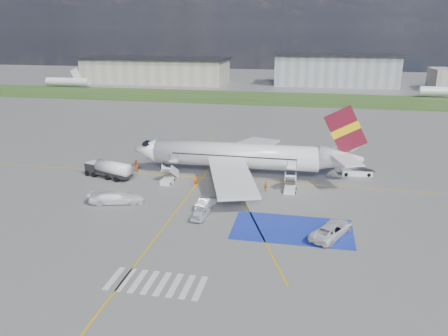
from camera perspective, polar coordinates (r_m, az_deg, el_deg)
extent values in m
plane|color=#60605E|center=(57.20, -0.98, -5.42)|extent=(400.00, 400.00, 0.00)
cube|color=#2D4C1E|center=(148.46, 6.99, 8.99)|extent=(400.00, 30.00, 0.01)
cube|color=gold|center=(68.16, 1.18, -1.50)|extent=(120.00, 0.20, 0.01)
cube|color=gold|center=(49.84, -9.19, -9.35)|extent=(0.20, 60.00, 0.01)
cube|color=gold|center=(68.16, 1.18, -1.50)|extent=(20.71, 56.45, 0.01)
cube|color=#1B2FA4|center=(52.44, 8.90, -7.90)|extent=(14.00, 8.00, 0.01)
cube|color=silver|center=(43.83, -14.17, -13.79)|extent=(0.60, 4.00, 0.01)
cube|color=silver|center=(43.37, -12.69, -14.04)|extent=(0.60, 4.00, 0.01)
cube|color=silver|center=(42.94, -11.18, -14.28)|extent=(0.60, 4.00, 0.01)
cube|color=silver|center=(42.54, -9.63, -14.52)|extent=(0.60, 4.00, 0.01)
cube|color=silver|center=(42.16, -8.06, -14.76)|extent=(0.60, 4.00, 0.01)
cube|color=silver|center=(41.82, -6.45, -14.98)|extent=(0.60, 4.00, 0.01)
cube|color=silver|center=(41.51, -4.81, -15.20)|extent=(0.60, 4.00, 0.01)
cube|color=silver|center=(41.23, -3.15, -15.41)|extent=(0.60, 4.00, 0.01)
cube|color=#9B9686|center=(193.86, -8.85, 12.47)|extent=(60.00, 22.00, 10.00)
cube|color=gray|center=(187.23, 14.36, 12.25)|extent=(48.00, 18.00, 12.00)
cylinder|color=silver|center=(69.00, 1.50, 1.70)|extent=(26.00, 3.90, 3.90)
cone|color=silver|center=(72.99, -10.19, 2.33)|extent=(4.00, 3.90, 3.90)
cube|color=black|center=(72.50, -9.79, 3.11)|extent=(1.67, 1.90, 0.82)
cone|color=silver|center=(68.12, 15.05, 1.22)|extent=(6.50, 3.90, 3.90)
cube|color=silver|center=(61.04, 1.03, -1.07)|extent=(9.86, 15.95, 1.40)
cube|color=silver|center=(77.11, 3.33, 2.96)|extent=(9.86, 15.95, 1.40)
cylinder|color=#38383A|center=(64.36, 0.62, -1.37)|extent=(3.40, 2.10, 2.10)
cylinder|color=#38383A|center=(74.87, 2.23, 1.40)|extent=(3.40, 2.10, 2.10)
cube|color=maroon|center=(67.06, 15.60, 4.80)|extent=(6.62, 0.30, 7.45)
cube|color=yellow|center=(67.06, 15.60, 4.80)|extent=(4.36, 0.40, 3.08)
cube|color=silver|center=(64.91, 15.77, 0.98)|extent=(4.73, 5.95, 0.49)
cube|color=silver|center=(71.06, 15.44, 2.45)|extent=(4.73, 5.95, 0.49)
cube|color=black|center=(67.05, 1.21, 1.53)|extent=(19.50, 0.04, 0.18)
cube|color=black|center=(70.77, 1.78, 2.41)|extent=(19.50, 0.04, 0.18)
cube|color=silver|center=(67.98, -7.04, -0.40)|extent=(1.40, 3.73, 2.32)
cube|color=silver|center=(69.38, -6.58, 0.91)|extent=(1.40, 1.00, 0.12)
cylinder|color=black|center=(69.44, -7.15, 1.37)|extent=(0.06, 0.06, 1.10)
cylinder|color=black|center=(69.02, -6.05, 1.31)|extent=(0.06, 0.06, 1.10)
cube|color=silver|center=(66.91, -7.43, -1.72)|extent=(1.60, 2.40, 0.70)
cube|color=silver|center=(64.75, 8.71, -1.42)|extent=(1.40, 3.73, 2.32)
cube|color=silver|center=(66.22, 8.84, -0.02)|extent=(1.40, 1.00, 0.12)
cylinder|color=black|center=(66.08, 8.26, 0.47)|extent=(0.06, 0.06, 1.10)
cylinder|color=black|center=(66.03, 9.47, 0.39)|extent=(0.06, 0.06, 1.10)
cube|color=silver|center=(63.61, 8.59, -2.82)|extent=(1.60, 2.40, 0.70)
cube|color=black|center=(73.07, -16.60, -0.08)|extent=(2.55, 2.55, 2.04)
cylinder|color=silver|center=(70.04, -14.25, 0.00)|extent=(6.35, 3.75, 2.04)
cube|color=black|center=(70.35, -14.19, -0.79)|extent=(6.35, 3.75, 0.44)
cube|color=silver|center=(73.15, -14.09, -0.05)|extent=(1.99, 1.42, 1.27)
cube|color=black|center=(72.95, -14.13, 0.46)|extent=(1.89, 1.31, 0.11)
cube|color=silver|center=(73.22, 16.92, -0.59)|extent=(4.92, 2.18, 0.79)
cube|color=black|center=(73.29, 17.88, -0.09)|extent=(3.23, 1.58, 0.88)
imported|color=silver|center=(54.52, -3.03, -5.84)|extent=(2.04, 4.28, 1.41)
imported|color=#B7B9BF|center=(57.56, -2.30, -4.51)|extent=(2.31, 4.49, 1.41)
imported|color=silver|center=(51.31, 13.92, -7.56)|extent=(4.80, 6.06, 2.07)
imported|color=white|center=(60.46, -13.86, -3.54)|extent=(5.86, 3.55, 2.15)
imported|color=#F75F0D|center=(65.38, -3.73, -1.63)|extent=(0.72, 0.63, 1.65)
imported|color=#EA580C|center=(73.02, -11.42, 0.27)|extent=(1.13, 1.19, 1.94)
imported|color=orange|center=(63.11, 5.47, -2.45)|extent=(0.84, 0.96, 1.55)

